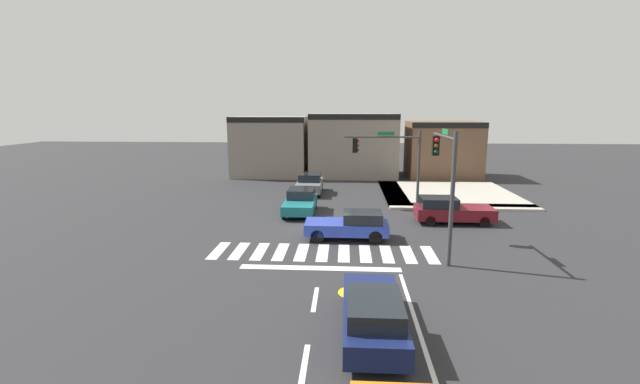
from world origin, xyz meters
The scene contains 13 objects.
ground_plane centered at (0.00, 0.00, 0.00)m, with size 120.00×120.00×0.00m, color #2B2B2D.
crosswalk_near centered at (0.00, -4.50, 0.00)m, with size 10.41×2.51×0.01m.
lane_markings centered at (1.16, -11.43, 0.00)m, with size 6.80×18.75×0.01m.
bike_detector_marking centered at (1.35, -8.87, 0.00)m, with size 1.13×1.13×0.01m.
curb_corner_northeast centered at (8.49, 9.42, 0.07)m, with size 10.00×10.60×0.15m.
storefront_row centered at (1.51, 18.96, 2.92)m, with size 23.74×6.50×6.09m.
traffic_signal_southeast centered at (5.46, -4.22, 3.97)m, with size 0.32×4.34×5.72m.
traffic_signal_northeast centered at (3.91, 5.07, 3.61)m, with size 5.04×0.32×5.21m.
car_blue centered at (1.30, -2.21, 0.72)m, with size 4.24×1.82×1.43m.
car_teal centered at (-1.85, 3.19, 0.76)m, with size 1.89×4.31×1.49m.
car_gray centered at (-1.79, 9.64, 0.78)m, with size 1.90×4.21×1.56m.
car_navy centered at (1.87, -11.93, 0.73)m, with size 1.74×4.79×1.46m.
car_maroon centered at (7.17, 1.30, 0.75)m, with size 4.45×1.90×1.51m.
Camera 1 is at (1.03, -23.71, 6.65)m, focal length 24.24 mm.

